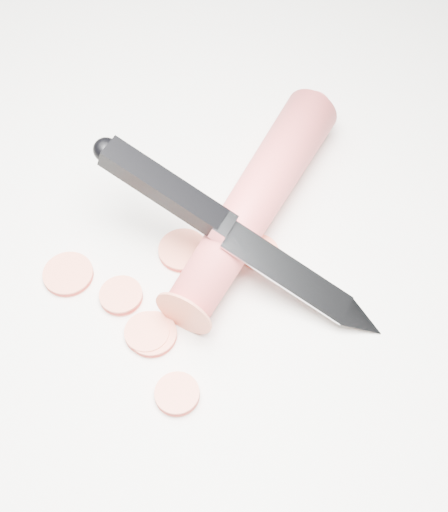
{
  "coord_description": "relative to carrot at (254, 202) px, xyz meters",
  "views": [
    {
      "loc": [
        0.08,
        -0.31,
        0.47
      ],
      "look_at": [
        0.06,
        -0.02,
        0.02
      ],
      "focal_mm": 50.0,
      "sensor_mm": 36.0,
      "label": 1
    }
  ],
  "objects": [
    {
      "name": "carrot_slice_0",
      "position": [
        -0.14,
        -0.07,
        -0.02
      ],
      "size": [
        0.04,
        0.04,
        0.01
      ],
      "primitive_type": "cylinder",
      "color": "#EB7150",
      "rests_on": "ground"
    },
    {
      "name": "carrot_slice_5",
      "position": [
        -0.1,
        -0.08,
        -0.02
      ],
      "size": [
        0.03,
        0.03,
        0.01
      ],
      "primitive_type": "cylinder",
      "color": "#EB7150",
      "rests_on": "ground"
    },
    {
      "name": "carrot_slice_3",
      "position": [
        -0.07,
        -0.11,
        -0.02
      ],
      "size": [
        0.04,
        0.04,
        0.01
      ],
      "primitive_type": "cylinder",
      "color": "#EB7150",
      "rests_on": "ground"
    },
    {
      "name": "carrot_slice_2",
      "position": [
        -0.05,
        -0.04,
        -0.02
      ],
      "size": [
        0.04,
        0.04,
        0.01
      ],
      "primitive_type": "cylinder",
      "color": "#EB7150",
      "rests_on": "ground"
    },
    {
      "name": "carrot_slice_4",
      "position": [
        0.01,
        -0.03,
        -0.02
      ],
      "size": [
        0.03,
        0.03,
        0.01
      ],
      "primitive_type": "cylinder",
      "color": "#EB7150",
      "rests_on": "ground"
    },
    {
      "name": "kitchen_knife",
      "position": [
        -0.01,
        -0.05,
        0.02
      ],
      "size": [
        0.23,
        0.12,
        0.09
      ],
      "primitive_type": null,
      "color": "#B8BABF",
      "rests_on": "ground"
    },
    {
      "name": "carrot_slice_6",
      "position": [
        -0.04,
        -0.16,
        -0.02
      ],
      "size": [
        0.03,
        0.03,
        0.01
      ],
      "primitive_type": "cylinder",
      "color": "#EB7150",
      "rests_on": "ground"
    },
    {
      "name": "carrot",
      "position": [
        0.0,
        0.0,
        0.0
      ],
      "size": [
        0.13,
        0.23,
        0.04
      ],
      "primitive_type": "cylinder",
      "rotation": [
        1.57,
        0.0,
        -0.4
      ],
      "color": "#E94A4B",
      "rests_on": "ground"
    },
    {
      "name": "carrot_slice_1",
      "position": [
        -0.07,
        -0.11,
        -0.02
      ],
      "size": [
        0.03,
        0.03,
        0.01
      ],
      "primitive_type": "cylinder",
      "color": "#EB7150",
      "rests_on": "ground"
    },
    {
      "name": "ground",
      "position": [
        -0.08,
        -0.03,
        -0.02
      ],
      "size": [
        2.4,
        2.4,
        0.0
      ],
      "primitive_type": "plane",
      "color": "white",
      "rests_on": "ground"
    }
  ]
}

